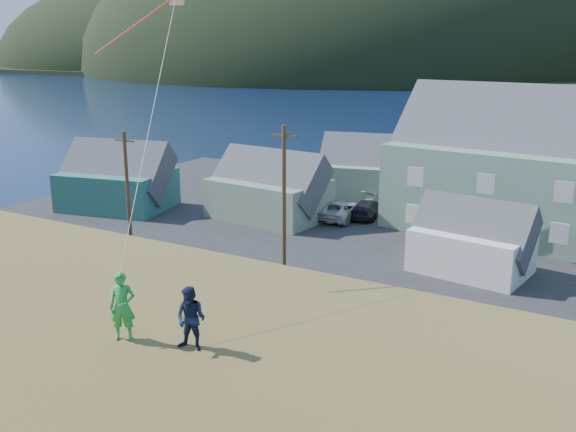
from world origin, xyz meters
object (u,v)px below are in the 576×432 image
(shed_teal, at_px, (117,179))
(shed_palegreen_near, at_px, (269,188))
(kite_flyer_green, at_px, (122,306))
(shed_white, at_px, (472,239))
(shed_palegreen_far, at_px, (380,171))
(wharf, at_px, (447,171))
(kite_flyer_navy, at_px, (191,319))

(shed_teal, relative_size, shed_palegreen_near, 1.03)
(kite_flyer_green, bearing_deg, shed_palegreen_near, 82.72)
(shed_white, bearing_deg, shed_palegreen_near, 173.00)
(shed_white, height_order, shed_palegreen_far, shed_palegreen_far)
(wharf, xyz_separation_m, shed_teal, (-20.91, -29.48, 2.30))
(shed_palegreen_near, height_order, shed_white, shed_palegreen_near)
(shed_teal, bearing_deg, shed_palegreen_near, 3.97)
(shed_palegreen_near, distance_m, kite_flyer_green, 37.68)
(shed_palegreen_near, bearing_deg, shed_palegreen_far, 68.05)
(wharf, distance_m, shed_palegreen_far, 15.33)
(shed_teal, bearing_deg, wharf, 42.64)
(wharf, bearing_deg, shed_teal, -125.35)
(shed_palegreen_near, distance_m, shed_white, 18.61)
(shed_white, distance_m, shed_palegreen_far, 19.78)
(shed_teal, xyz_separation_m, kite_flyer_navy, (31.38, -29.33, 5.24))
(shed_palegreen_far, bearing_deg, shed_teal, -155.23)
(shed_white, distance_m, kite_flyer_navy, 28.97)
(shed_palegreen_near, distance_m, kite_flyer_navy, 38.13)
(kite_flyer_green, bearing_deg, shed_teal, 101.65)
(wharf, height_order, shed_teal, shed_teal)
(shed_palegreen_near, relative_size, shed_palegreen_far, 0.84)
(wharf, distance_m, shed_white, 32.18)
(shed_white, xyz_separation_m, kite_flyer_green, (-1.69, -28.80, 5.81))
(shed_palegreen_far, height_order, kite_flyer_navy, kite_flyer_navy)
(kite_flyer_navy, bearing_deg, kite_flyer_green, -177.11)
(wharf, relative_size, kite_flyer_navy, 16.49)
(kite_flyer_navy, bearing_deg, shed_palegreen_near, 109.01)
(wharf, bearing_deg, shed_white, -71.20)
(shed_palegreen_near, height_order, shed_palegreen_far, shed_palegreen_far)
(shed_teal, bearing_deg, kite_flyer_green, -57.16)
(shed_teal, distance_m, shed_palegreen_near, 13.81)
(shed_white, relative_size, kite_flyer_navy, 5.03)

